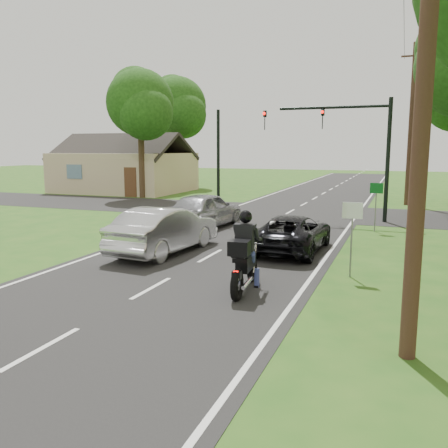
{
  "coord_description": "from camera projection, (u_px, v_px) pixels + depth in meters",
  "views": [
    {
      "loc": [
        5.98,
        -10.44,
        3.61
      ],
      "look_at": [
        0.88,
        3.0,
        1.3
      ],
      "focal_mm": 38.0,
      "sensor_mm": 36.0,
      "label": 1
    }
  ],
  "objects": [
    {
      "name": "ground",
      "position": [
        151.0,
        289.0,
        12.3
      ],
      "size": [
        140.0,
        140.0,
        0.0
      ],
      "primitive_type": "plane",
      "color": "#255317",
      "rests_on": "ground"
    },
    {
      "name": "road",
      "position": [
        260.0,
        228.0,
        21.53
      ],
      "size": [
        8.0,
        100.0,
        0.01
      ],
      "primitive_type": "cube",
      "color": "black",
      "rests_on": "ground"
    },
    {
      "name": "cross_road",
      "position": [
        290.0,
        212.0,
        27.07
      ],
      "size": [
        60.0,
        7.0,
        0.01
      ],
      "primitive_type": "cube",
      "color": "black",
      "rests_on": "ground"
    },
    {
      "name": "motorcycle_rider",
      "position": [
        244.0,
        259.0,
        11.95
      ],
      "size": [
        0.72,
        2.45,
        2.11
      ],
      "rotation": [
        0.0,
        0.0,
        0.09
      ],
      "color": "black",
      "rests_on": "ground"
    },
    {
      "name": "dark_suv",
      "position": [
        292.0,
        233.0,
        16.67
      ],
      "size": [
        2.23,
        4.65,
        1.28
      ],
      "primitive_type": "imported",
      "rotation": [
        0.0,
        0.0,
        3.12
      ],
      "color": "black",
      "rests_on": "road"
    },
    {
      "name": "silver_sedan",
      "position": [
        165.0,
        230.0,
        16.4
      ],
      "size": [
        2.1,
        4.97,
        1.59
      ],
      "primitive_type": "imported",
      "rotation": [
        0.0,
        0.0,
        3.05
      ],
      "color": "silver",
      "rests_on": "road"
    },
    {
      "name": "silver_suv",
      "position": [
        205.0,
        210.0,
        21.57
      ],
      "size": [
        2.38,
        4.96,
        1.63
      ],
      "primitive_type": "imported",
      "rotation": [
        0.0,
        0.0,
        3.04
      ],
      "color": "gray",
      "rests_on": "road"
    },
    {
      "name": "traffic_signal",
      "position": [
        349.0,
        137.0,
        23.4
      ],
      "size": [
        6.38,
        0.44,
        6.0
      ],
      "color": "black",
      "rests_on": "ground"
    },
    {
      "name": "signal_pole_far",
      "position": [
        218.0,
        158.0,
        30.26
      ],
      "size": [
        0.2,
        0.2,
        6.0
      ],
      "primitive_type": "cylinder",
      "color": "black",
      "rests_on": "ground"
    },
    {
      "name": "utility_pole_near",
      "position": [
        426.0,
        53.0,
        7.48
      ],
      "size": [
        1.6,
        0.28,
        10.0
      ],
      "color": "#4B2D22",
      "rests_on": "ground"
    },
    {
      "name": "utility_pole_far",
      "position": [
        411.0,
        124.0,
        29.63
      ],
      "size": [
        1.6,
        0.28,
        10.0
      ],
      "color": "#4B2D22",
      "rests_on": "ground"
    },
    {
      "name": "sign_white",
      "position": [
        352.0,
        221.0,
        13.15
      ],
      "size": [
        0.55,
        0.07,
        2.12
      ],
      "color": "slate",
      "rests_on": "ground"
    },
    {
      "name": "sign_green",
      "position": [
        376.0,
        195.0,
        20.47
      ],
      "size": [
        0.55,
        0.07,
        2.12
      ],
      "color": "slate",
      "rests_on": "ground"
    },
    {
      "name": "tree_left_near",
      "position": [
        142.0,
        106.0,
        33.64
      ],
      "size": [
        5.12,
        4.96,
        9.22
      ],
      "color": "#332316",
      "rests_on": "ground"
    },
    {
      "name": "tree_left_far",
      "position": [
        179.0,
        109.0,
        43.44
      ],
      "size": [
        5.76,
        5.58,
        10.14
      ],
      "color": "#332316",
      "rests_on": "ground"
    },
    {
      "name": "house",
      "position": [
        125.0,
        170.0,
        39.78
      ],
      "size": [
        10.2,
        8.0,
        4.84
      ],
      "color": "tan",
      "rests_on": "ground"
    }
  ]
}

